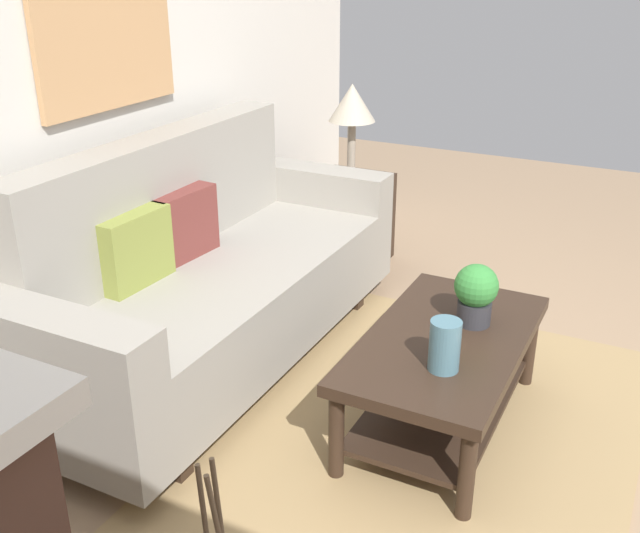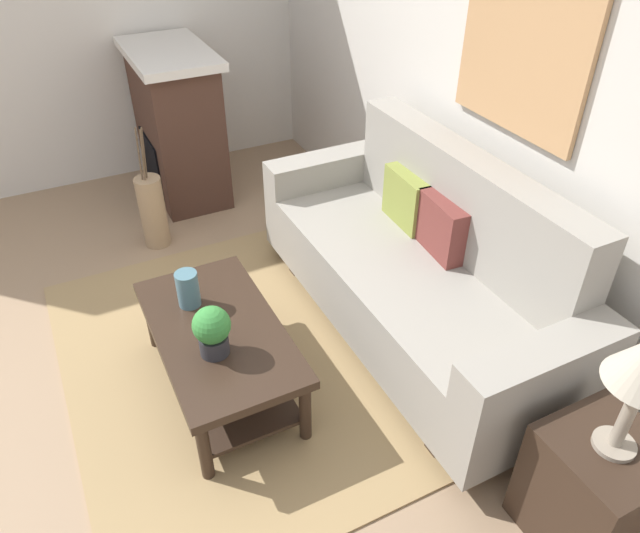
# 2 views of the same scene
# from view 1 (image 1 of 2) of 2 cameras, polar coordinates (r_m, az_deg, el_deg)

# --- Properties ---
(ground_plane) EXTENTS (9.25, 9.25, 0.00)m
(ground_plane) POSITION_cam_1_polar(r_m,az_deg,el_deg) (3.03, 16.89, -15.63)
(ground_plane) COLOR #9E7F60
(wall_back) EXTENTS (5.25, 0.10, 2.70)m
(wall_back) POSITION_cam_1_polar(r_m,az_deg,el_deg) (3.44, -19.07, 13.74)
(wall_back) COLOR silver
(wall_back) RESTS_ON ground_plane
(area_rug) EXTENTS (2.37, 1.65, 0.01)m
(area_rug) POSITION_cam_1_polar(r_m,az_deg,el_deg) (3.11, 7.63, -13.39)
(area_rug) COLOR #A38456
(area_rug) RESTS_ON ground_plane
(couch) EXTENTS (2.21, 0.84, 1.08)m
(couch) POSITION_cam_1_polar(r_m,az_deg,el_deg) (3.50, -8.60, -0.89)
(couch) COLOR gray
(couch) RESTS_ON ground_plane
(throw_pillow_olive) EXTENTS (0.36, 0.14, 0.32)m
(throw_pillow_olive) POSITION_cam_1_polar(r_m,az_deg,el_deg) (3.23, -14.19, 1.32)
(throw_pillow_olive) COLOR olive
(throw_pillow_olive) RESTS_ON couch
(throw_pillow_maroon) EXTENTS (0.37, 0.15, 0.32)m
(throw_pillow_maroon) POSITION_cam_1_polar(r_m,az_deg,el_deg) (3.47, -10.55, 3.25)
(throw_pillow_maroon) COLOR brown
(throw_pillow_maroon) RESTS_ON couch
(coffee_table) EXTENTS (1.10, 0.60, 0.43)m
(coffee_table) POSITION_cam_1_polar(r_m,az_deg,el_deg) (3.05, 9.62, -7.28)
(coffee_table) COLOR #332319
(coffee_table) RESTS_ON ground_plane
(tabletop_vase) EXTENTS (0.12, 0.12, 0.20)m
(tabletop_vase) POSITION_cam_1_polar(r_m,az_deg,el_deg) (2.73, 9.66, -6.07)
(tabletop_vase) COLOR slate
(tabletop_vase) RESTS_ON coffee_table
(potted_plant_tabletop) EXTENTS (0.18, 0.18, 0.26)m
(potted_plant_tabletop) POSITION_cam_1_polar(r_m,az_deg,el_deg) (3.06, 12.01, -1.99)
(potted_plant_tabletop) COLOR #2D2D33
(potted_plant_tabletop) RESTS_ON coffee_table
(side_table) EXTENTS (0.44, 0.44, 0.56)m
(side_table) POSITION_cam_1_polar(r_m,az_deg,el_deg) (4.64, 2.35, 3.61)
(side_table) COLOR #332319
(side_table) RESTS_ON ground_plane
(table_lamp) EXTENTS (0.28, 0.28, 0.57)m
(table_lamp) POSITION_cam_1_polar(r_m,az_deg,el_deg) (4.45, 2.51, 12.29)
(table_lamp) COLOR gray
(table_lamp) RESTS_ON side_table
(floor_vase_branch_a) EXTENTS (0.02, 0.04, 0.36)m
(floor_vase_branch_a) POSITION_cam_1_polar(r_m,az_deg,el_deg) (1.70, -7.68, -19.51)
(floor_vase_branch_a) COLOR brown
(floor_vase_branch_a) RESTS_ON floor_vase
(framed_painting) EXTENTS (0.85, 0.03, 0.78)m
(framed_painting) POSITION_cam_1_polar(r_m,az_deg,el_deg) (3.50, -16.39, 17.99)
(framed_painting) COLOR tan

